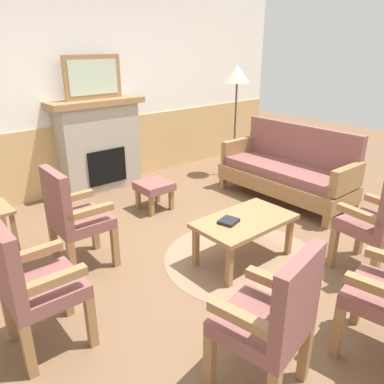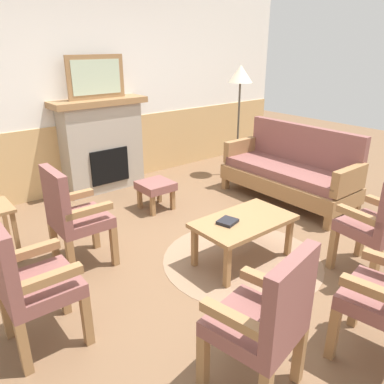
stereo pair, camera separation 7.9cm
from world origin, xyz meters
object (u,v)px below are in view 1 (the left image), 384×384
object	(u,v)px
book_on_table	(229,221)
armchair_by_window_left	(31,281)
coffee_table	(245,224)
armchair_near_fireplace	(73,215)
armchair_corner_left	(273,317)
footstool	(154,188)
armchair_front_center	(381,220)
couch	(287,171)
fireplace	(99,145)
floor_lamp_by_couch	(237,81)
framed_picture	(93,77)

from	to	relation	value
book_on_table	armchair_by_window_left	xyz separation A→B (m)	(-1.74, 0.08, 0.08)
coffee_table	armchair_near_fireplace	size ratio (longest dim) A/B	0.98
coffee_table	armchair_corner_left	world-z (taller)	armchair_corner_left
footstool	armchair_front_center	size ratio (longest dim) A/B	0.41
armchair_near_fireplace	armchair_corner_left	world-z (taller)	same
book_on_table	footstool	size ratio (longest dim) A/B	0.43
couch	armchair_near_fireplace	bearing A→B (deg)	175.11
armchair_near_fireplace	footstool	bearing A→B (deg)	25.57
book_on_table	armchair_near_fireplace	world-z (taller)	armchair_near_fireplace
footstool	armchair_near_fireplace	bearing A→B (deg)	-154.43
coffee_table	armchair_front_center	world-z (taller)	armchair_front_center
armchair_by_window_left	armchair_front_center	world-z (taller)	same
fireplace	couch	bearing A→B (deg)	-49.00
coffee_table	armchair_near_fireplace	xyz separation A→B (m)	(-1.28, 0.93, 0.15)
couch	footstool	world-z (taller)	couch
armchair_near_fireplace	floor_lamp_by_couch	xyz separation A→B (m)	(3.08, 0.95, 0.91)
armchair_by_window_left	framed_picture	bearing A→B (deg)	54.26
armchair_corner_left	coffee_table	bearing A→B (deg)	48.16
couch	armchair_front_center	size ratio (longest dim) A/B	1.84
couch	floor_lamp_by_couch	distance (m)	1.61
fireplace	armchair_corner_left	xyz separation A→B (m)	(-0.88, -3.74, -0.11)
couch	footstool	bearing A→B (deg)	150.21
footstool	armchair_front_center	world-z (taller)	armchair_front_center
footstool	armchair_near_fireplace	distance (m)	1.49
fireplace	book_on_table	distance (m)	2.60
armchair_by_window_left	armchair_corner_left	distance (m)	1.54
footstool	floor_lamp_by_couch	xyz separation A→B (m)	(1.76, 0.31, 1.17)
footstool	armchair_corner_left	distance (m)	2.88
coffee_table	armchair_near_fireplace	bearing A→B (deg)	144.07
armchair_corner_left	couch	bearing A→B (deg)	34.83
framed_picture	armchair_near_fireplace	bearing A→B (deg)	-124.23
fireplace	armchair_front_center	bearing A→B (deg)	-76.70
book_on_table	coffee_table	bearing A→B (deg)	-13.75
floor_lamp_by_couch	book_on_table	bearing A→B (deg)	-137.30
fireplace	armchair_near_fireplace	xyz separation A→B (m)	(-1.16, -1.71, -0.11)
fireplace	armchair_front_center	size ratio (longest dim) A/B	1.33
armchair_near_fireplace	framed_picture	bearing A→B (deg)	55.77
framed_picture	armchair_front_center	xyz separation A→B (m)	(0.84, -3.56, -1.02)
fireplace	armchair_by_window_left	xyz separation A→B (m)	(-1.80, -2.51, -0.11)
armchair_corner_left	floor_lamp_by_couch	world-z (taller)	floor_lamp_by_couch
coffee_table	book_on_table	size ratio (longest dim) A/B	5.57
armchair_by_window_left	fireplace	bearing A→B (deg)	54.25
fireplace	armchair_near_fireplace	bearing A→B (deg)	-124.23
book_on_table	floor_lamp_by_couch	distance (m)	2.88
framed_picture	armchair_near_fireplace	size ratio (longest dim) A/B	0.82
armchair_front_center	fireplace	bearing A→B (deg)	103.30
book_on_table	armchair_front_center	world-z (taller)	armchair_front_center
book_on_table	armchair_front_center	xyz separation A→B (m)	(0.90, -0.97, 0.08)
framed_picture	book_on_table	world-z (taller)	framed_picture
armchair_by_window_left	floor_lamp_by_couch	xyz separation A→B (m)	(3.73, 1.75, 0.91)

